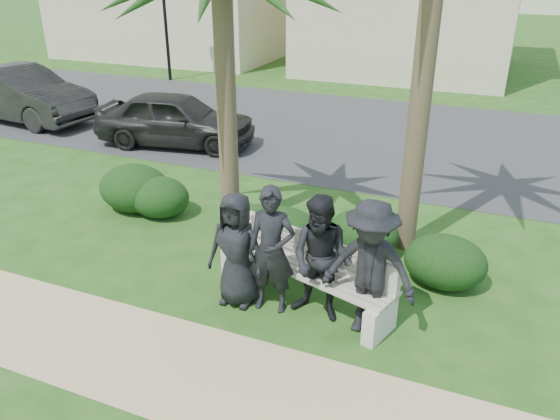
# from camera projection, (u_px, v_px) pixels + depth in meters

# --- Properties ---
(ground) EXTENTS (160.00, 160.00, 0.00)m
(ground) POSITION_uv_depth(u_px,v_px,m) (242.00, 287.00, 7.86)
(ground) COLOR #1E4714
(ground) RESTS_ON ground
(footpath) EXTENTS (30.00, 1.60, 0.01)m
(footpath) POSITION_uv_depth(u_px,v_px,m) (173.00, 365.00, 6.35)
(footpath) COLOR tan
(footpath) RESTS_ON ground
(asphalt_street) EXTENTS (160.00, 8.00, 0.01)m
(asphalt_street) POSITION_uv_depth(u_px,v_px,m) (375.00, 135.00, 14.55)
(asphalt_street) COLOR #2D2D30
(asphalt_street) RESTS_ON ground
(park_bench) EXTENTS (2.73, 1.31, 0.90)m
(park_bench) POSITION_uv_depth(u_px,v_px,m) (304.00, 274.00, 7.41)
(park_bench) COLOR #A79C8C
(park_bench) RESTS_ON ground
(man_a) EXTENTS (0.80, 0.53, 1.60)m
(man_a) POSITION_uv_depth(u_px,v_px,m) (237.00, 250.00, 7.22)
(man_a) COLOR black
(man_a) RESTS_ON ground
(man_b) EXTENTS (0.69, 0.50, 1.75)m
(man_b) POSITION_uv_depth(u_px,v_px,m) (271.00, 250.00, 7.05)
(man_b) COLOR black
(man_b) RESTS_ON ground
(man_c) EXTENTS (0.89, 0.72, 1.71)m
(man_c) POSITION_uv_depth(u_px,v_px,m) (322.00, 260.00, 6.88)
(man_c) COLOR black
(man_c) RESTS_ON ground
(man_d) EXTENTS (1.18, 0.71, 1.80)m
(man_d) POSITION_uv_depth(u_px,v_px,m) (370.00, 269.00, 6.59)
(man_d) COLOR black
(man_d) RESTS_ON ground
(hedge_a) EXTENTS (1.36, 1.12, 0.89)m
(hedge_a) POSITION_uv_depth(u_px,v_px,m) (134.00, 187.00, 10.13)
(hedge_a) COLOR black
(hedge_a) RESTS_ON ground
(hedge_b) EXTENTS (1.14, 0.94, 0.74)m
(hedge_b) POSITION_uv_depth(u_px,v_px,m) (159.00, 196.00, 9.92)
(hedge_b) COLOR black
(hedge_b) RESTS_ON ground
(hedge_c) EXTENTS (1.12, 0.92, 0.73)m
(hedge_c) POSITION_uv_depth(u_px,v_px,m) (258.00, 226.00, 8.81)
(hedge_c) COLOR black
(hedge_c) RESTS_ON ground
(hedge_d) EXTENTS (1.14, 0.94, 0.74)m
(hedge_d) POSITION_uv_depth(u_px,v_px,m) (284.00, 229.00, 8.71)
(hedge_d) COLOR black
(hedge_d) RESTS_ON ground
(hedge_e) EXTENTS (1.13, 0.94, 0.74)m
(hedge_e) POSITION_uv_depth(u_px,v_px,m) (363.00, 232.00, 8.62)
(hedge_e) COLOR black
(hedge_e) RESTS_ON ground
(hedge_f) EXTENTS (1.17, 0.97, 0.77)m
(hedge_f) POSITION_uv_depth(u_px,v_px,m) (445.00, 260.00, 7.80)
(hedge_f) COLOR black
(hedge_f) RESTS_ON ground
(car_a) EXTENTS (4.13, 2.22, 1.33)m
(car_a) POSITION_uv_depth(u_px,v_px,m) (176.00, 119.00, 13.52)
(car_a) COLOR black
(car_a) RESTS_ON ground
(car_b) EXTENTS (4.75, 2.06, 1.52)m
(car_b) POSITION_uv_depth(u_px,v_px,m) (21.00, 94.00, 15.54)
(car_b) COLOR black
(car_b) RESTS_ON ground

